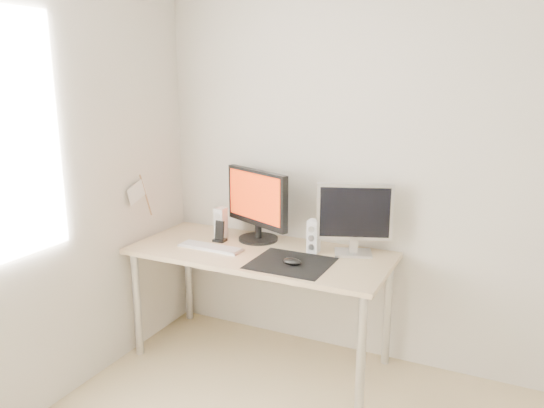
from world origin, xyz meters
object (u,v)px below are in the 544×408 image
(speaker_right, at_px, (314,236))
(keyboard, at_px, (210,247))
(phone_dock, at_px, (220,235))
(desk, at_px, (260,263))
(second_monitor, at_px, (354,216))
(main_monitor, at_px, (257,202))
(speaker_left, at_px, (221,223))
(mouse, at_px, (292,262))

(speaker_right, xyz_separation_m, keyboard, (-0.61, -0.21, -0.09))
(speaker_right, relative_size, phone_dock, 1.46)
(desk, xyz_separation_m, keyboard, (-0.30, -0.09, 0.09))
(second_monitor, bearing_deg, phone_dock, -171.42)
(keyboard, bearing_deg, speaker_right, 18.82)
(speaker_right, bearing_deg, main_monitor, 170.79)
(phone_dock, bearing_deg, second_monitor, 8.58)
(main_monitor, xyz_separation_m, phone_dock, (-0.21, -0.13, -0.21))
(desk, bearing_deg, main_monitor, 121.29)
(phone_dock, bearing_deg, keyboard, -82.27)
(speaker_left, relative_size, keyboard, 0.48)
(main_monitor, bearing_deg, mouse, -40.57)
(speaker_left, relative_size, phone_dock, 1.46)
(keyboard, relative_size, phone_dock, 3.05)
(phone_dock, bearing_deg, desk, -10.36)
(keyboard, height_order, phone_dock, phone_dock)
(speaker_right, relative_size, keyboard, 0.48)
(desk, height_order, speaker_right, speaker_right)
(mouse, height_order, phone_dock, phone_dock)
(speaker_right, height_order, keyboard, speaker_right)
(mouse, bearing_deg, keyboard, 173.96)
(main_monitor, xyz_separation_m, speaker_right, (0.42, -0.07, -0.15))
(speaker_right, bearing_deg, second_monitor, 16.82)
(mouse, height_order, speaker_left, speaker_left)
(main_monitor, height_order, second_monitor, main_monitor)
(phone_dock, bearing_deg, speaker_left, 115.42)
(main_monitor, distance_m, keyboard, 0.41)
(second_monitor, relative_size, speaker_right, 2.15)
(phone_dock, bearing_deg, main_monitor, 31.59)
(second_monitor, height_order, speaker_right, second_monitor)
(mouse, distance_m, speaker_left, 0.70)
(mouse, distance_m, phone_dock, 0.64)
(mouse, bearing_deg, speaker_left, 155.88)
(main_monitor, xyz_separation_m, second_monitor, (0.65, 0.00, -0.01))
(speaker_right, distance_m, keyboard, 0.65)
(mouse, xyz_separation_m, desk, (-0.28, 0.15, -0.10))
(second_monitor, bearing_deg, main_monitor, -179.87)
(speaker_left, distance_m, phone_dock, 0.10)
(desk, distance_m, speaker_left, 0.42)
(desk, bearing_deg, keyboard, -163.63)
(speaker_right, bearing_deg, phone_dock, -174.56)
(speaker_left, bearing_deg, desk, -20.74)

